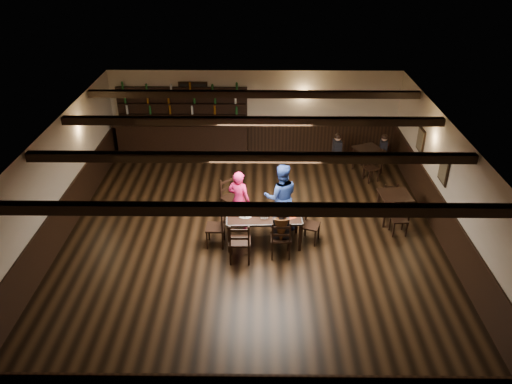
{
  "coord_description": "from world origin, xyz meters",
  "views": [
    {
      "loc": [
        0.2,
        -9.96,
        6.77
      ],
      "look_at": [
        0.09,
        0.2,
        1.15
      ],
      "focal_mm": 35.0,
      "sensor_mm": 36.0,
      "label": 1
    }
  ],
  "objects_px": {
    "dining_table": "(264,218)",
    "cake": "(245,213)",
    "chair_near_left": "(240,240)",
    "bar_counter": "(183,134)",
    "man_blue": "(281,197)",
    "woman_pink": "(239,200)",
    "chair_near_right": "(281,237)"
  },
  "relations": [
    {
      "from": "man_blue",
      "to": "woman_pink",
      "type": "bearing_deg",
      "value": -3.42
    },
    {
      "from": "dining_table",
      "to": "woman_pink",
      "type": "relative_size",
      "value": 1.15
    },
    {
      "from": "dining_table",
      "to": "cake",
      "type": "height_order",
      "value": "cake"
    },
    {
      "from": "dining_table",
      "to": "cake",
      "type": "bearing_deg",
      "value": -178.22
    },
    {
      "from": "dining_table",
      "to": "cake",
      "type": "relative_size",
      "value": 5.21
    },
    {
      "from": "bar_counter",
      "to": "dining_table",
      "type": "bearing_deg",
      "value": -62.58
    },
    {
      "from": "chair_near_right",
      "to": "woman_pink",
      "type": "relative_size",
      "value": 0.63
    },
    {
      "from": "chair_near_left",
      "to": "woman_pink",
      "type": "height_order",
      "value": "woman_pink"
    },
    {
      "from": "woman_pink",
      "to": "dining_table",
      "type": "bearing_deg",
      "value": 154.71
    },
    {
      "from": "dining_table",
      "to": "woman_pink",
      "type": "bearing_deg",
      "value": 132.94
    },
    {
      "from": "woman_pink",
      "to": "bar_counter",
      "type": "distance_m",
      "value": 4.66
    },
    {
      "from": "woman_pink",
      "to": "chair_near_left",
      "type": "bearing_deg",
      "value": 114.5
    },
    {
      "from": "chair_near_left",
      "to": "man_blue",
      "type": "distance_m",
      "value": 1.76
    },
    {
      "from": "chair_near_left",
      "to": "bar_counter",
      "type": "bearing_deg",
      "value": 109.42
    },
    {
      "from": "man_blue",
      "to": "cake",
      "type": "distance_m",
      "value": 1.08
    },
    {
      "from": "man_blue",
      "to": "chair_near_left",
      "type": "bearing_deg",
      "value": 52.62
    },
    {
      "from": "chair_near_left",
      "to": "man_blue",
      "type": "relative_size",
      "value": 0.59
    },
    {
      "from": "chair_near_left",
      "to": "woman_pink",
      "type": "relative_size",
      "value": 0.66
    },
    {
      "from": "chair_near_right",
      "to": "bar_counter",
      "type": "height_order",
      "value": "bar_counter"
    },
    {
      "from": "chair_near_left",
      "to": "cake",
      "type": "distance_m",
      "value": 0.81
    },
    {
      "from": "chair_near_left",
      "to": "bar_counter",
      "type": "distance_m",
      "value": 6.03
    },
    {
      "from": "man_blue",
      "to": "chair_near_right",
      "type": "bearing_deg",
      "value": 83.98
    },
    {
      "from": "chair_near_right",
      "to": "woman_pink",
      "type": "distance_m",
      "value": 1.6
    },
    {
      "from": "dining_table",
      "to": "chair_near_right",
      "type": "relative_size",
      "value": 1.84
    },
    {
      "from": "dining_table",
      "to": "man_blue",
      "type": "height_order",
      "value": "man_blue"
    },
    {
      "from": "man_blue",
      "to": "bar_counter",
      "type": "distance_m",
      "value": 5.15
    },
    {
      "from": "chair_near_right",
      "to": "woman_pink",
      "type": "height_order",
      "value": "woman_pink"
    },
    {
      "from": "cake",
      "to": "bar_counter",
      "type": "relative_size",
      "value": 0.08
    },
    {
      "from": "dining_table",
      "to": "woman_pink",
      "type": "xyz_separation_m",
      "value": [
        -0.6,
        0.65,
        0.09
      ]
    },
    {
      "from": "chair_near_right",
      "to": "cake",
      "type": "height_order",
      "value": "chair_near_right"
    },
    {
      "from": "chair_near_right",
      "to": "bar_counter",
      "type": "bearing_deg",
      "value": 117.91
    },
    {
      "from": "chair_near_left",
      "to": "cake",
      "type": "height_order",
      "value": "chair_near_left"
    }
  ]
}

